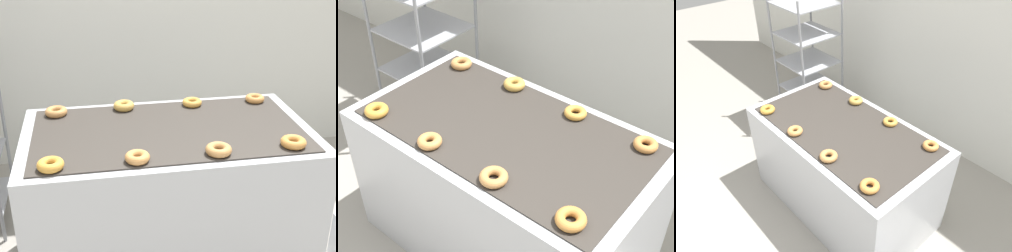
# 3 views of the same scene
# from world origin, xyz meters

# --- Properties ---
(ground_plane) EXTENTS (14.00, 14.00, 0.00)m
(ground_plane) POSITION_xyz_m (0.00, 0.00, 0.00)
(ground_plane) COLOR #9E998E
(wall_back) EXTENTS (8.00, 0.05, 2.80)m
(wall_back) POSITION_xyz_m (0.00, 2.12, 1.40)
(wall_back) COLOR silver
(wall_back) RESTS_ON ground_plane
(fryer_machine) EXTENTS (1.58, 0.89, 0.88)m
(fryer_machine) POSITION_xyz_m (0.00, 0.69, 0.44)
(fryer_machine) COLOR #B7BABF
(fryer_machine) RESTS_ON ground_plane
(baking_rack_cart) EXTENTS (0.58, 0.57, 1.58)m
(baking_rack_cart) POSITION_xyz_m (-1.30, 1.31, 0.80)
(baking_rack_cart) COLOR gray
(baking_rack_cart) RESTS_ON ground_plane
(donut_near_left) EXTENTS (0.13, 0.13, 0.04)m
(donut_near_left) POSITION_xyz_m (-0.61, 0.36, 0.90)
(donut_near_left) COLOR gold
(donut_near_left) RESTS_ON fryer_machine
(donut_near_midleft) EXTENTS (0.12, 0.12, 0.04)m
(donut_near_midleft) POSITION_xyz_m (-0.21, 0.37, 0.90)
(donut_near_midleft) COLOR #C98949
(donut_near_midleft) RESTS_ON fryer_machine
(donut_near_midright) EXTENTS (0.13, 0.13, 0.04)m
(donut_near_midright) POSITION_xyz_m (0.19, 0.37, 0.90)
(donut_near_midright) COLOR #C08649
(donut_near_midright) RESTS_ON fryer_machine
(donut_near_right) EXTENTS (0.13, 0.13, 0.04)m
(donut_near_right) POSITION_xyz_m (0.59, 0.39, 0.90)
(donut_near_right) COLOR #CC873D
(donut_near_right) RESTS_ON fryer_machine
(donut_far_left) EXTENTS (0.13, 0.13, 0.04)m
(donut_far_left) POSITION_xyz_m (-0.61, 1.00, 0.90)
(donut_far_left) COLOR #BE8246
(donut_far_left) RESTS_ON fryer_machine
(donut_far_midleft) EXTENTS (0.12, 0.12, 0.05)m
(donut_far_midleft) POSITION_xyz_m (-0.21, 1.02, 0.90)
(donut_far_midleft) COLOR gold
(donut_far_midleft) RESTS_ON fryer_machine
(donut_far_midright) EXTENTS (0.12, 0.12, 0.04)m
(donut_far_midright) POSITION_xyz_m (0.21, 1.01, 0.89)
(donut_far_midright) COLOR gold
(donut_far_midright) RESTS_ON fryer_machine
(donut_far_right) EXTENTS (0.12, 0.12, 0.04)m
(donut_far_right) POSITION_xyz_m (0.61, 1.01, 0.90)
(donut_far_right) COLOR #C98442
(donut_far_right) RESTS_ON fryer_machine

